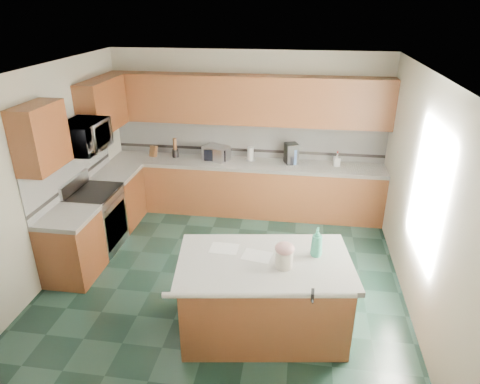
# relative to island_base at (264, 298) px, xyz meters

# --- Properties ---
(floor) EXTENTS (4.60, 4.60, 0.00)m
(floor) POSITION_rel_island_base_xyz_m (-0.60, 0.90, -0.43)
(floor) COLOR black
(floor) RESTS_ON ground
(ceiling) EXTENTS (4.60, 4.60, 0.00)m
(ceiling) POSITION_rel_island_base_xyz_m (-0.60, 0.90, 2.27)
(ceiling) COLOR white
(ceiling) RESTS_ON ground
(wall_back) EXTENTS (4.60, 0.04, 2.70)m
(wall_back) POSITION_rel_island_base_xyz_m (-0.60, 3.22, 0.92)
(wall_back) COLOR beige
(wall_back) RESTS_ON ground
(wall_front) EXTENTS (4.60, 0.04, 2.70)m
(wall_front) POSITION_rel_island_base_xyz_m (-0.60, -1.42, 0.92)
(wall_front) COLOR beige
(wall_front) RESTS_ON ground
(wall_left) EXTENTS (0.04, 4.60, 2.70)m
(wall_left) POSITION_rel_island_base_xyz_m (-2.92, 0.90, 0.92)
(wall_left) COLOR beige
(wall_left) RESTS_ON ground
(wall_right) EXTENTS (0.04, 4.60, 2.70)m
(wall_right) POSITION_rel_island_base_xyz_m (1.72, 0.90, 0.92)
(wall_right) COLOR beige
(wall_right) RESTS_ON ground
(back_base_cab) EXTENTS (4.60, 0.60, 0.86)m
(back_base_cab) POSITION_rel_island_base_xyz_m (-0.60, 2.90, 0.00)
(back_base_cab) COLOR #461E0C
(back_base_cab) RESTS_ON ground
(back_countertop) EXTENTS (4.60, 0.64, 0.06)m
(back_countertop) POSITION_rel_island_base_xyz_m (-0.60, 2.90, 0.46)
(back_countertop) COLOR silver
(back_countertop) RESTS_ON back_base_cab
(back_upper_cab) EXTENTS (4.60, 0.33, 0.78)m
(back_upper_cab) POSITION_rel_island_base_xyz_m (-0.60, 3.03, 1.51)
(back_upper_cab) COLOR #461E0C
(back_upper_cab) RESTS_ON wall_back
(back_backsplash) EXTENTS (4.60, 0.02, 0.63)m
(back_backsplash) POSITION_rel_island_base_xyz_m (-0.60, 3.19, 0.81)
(back_backsplash) COLOR silver
(back_backsplash) RESTS_ON back_countertop
(back_accent_band) EXTENTS (4.60, 0.01, 0.05)m
(back_accent_band) POSITION_rel_island_base_xyz_m (-0.60, 3.18, 0.61)
(back_accent_band) COLOR black
(back_accent_band) RESTS_ON back_countertop
(left_base_cab_rear) EXTENTS (0.60, 0.82, 0.86)m
(left_base_cab_rear) POSITION_rel_island_base_xyz_m (-2.60, 2.19, 0.00)
(left_base_cab_rear) COLOR #461E0C
(left_base_cab_rear) RESTS_ON ground
(left_counter_rear) EXTENTS (0.64, 0.82, 0.06)m
(left_counter_rear) POSITION_rel_island_base_xyz_m (-2.60, 2.19, 0.46)
(left_counter_rear) COLOR silver
(left_counter_rear) RESTS_ON left_base_cab_rear
(left_base_cab_front) EXTENTS (0.60, 0.72, 0.86)m
(left_base_cab_front) POSITION_rel_island_base_xyz_m (-2.60, 0.66, 0.00)
(left_base_cab_front) COLOR #461E0C
(left_base_cab_front) RESTS_ON ground
(left_counter_front) EXTENTS (0.64, 0.72, 0.06)m
(left_counter_front) POSITION_rel_island_base_xyz_m (-2.60, 0.66, 0.46)
(left_counter_front) COLOR silver
(left_counter_front) RESTS_ON left_base_cab_front
(left_backsplash) EXTENTS (0.02, 2.30, 0.63)m
(left_backsplash) POSITION_rel_island_base_xyz_m (-2.88, 1.45, 0.81)
(left_backsplash) COLOR silver
(left_backsplash) RESTS_ON wall_left
(left_accent_band) EXTENTS (0.01, 2.30, 0.05)m
(left_accent_band) POSITION_rel_island_base_xyz_m (-2.88, 1.45, 0.61)
(left_accent_band) COLOR black
(left_accent_band) RESTS_ON wall_left
(left_upper_cab_rear) EXTENTS (0.33, 1.09, 0.78)m
(left_upper_cab_rear) POSITION_rel_island_base_xyz_m (-2.73, 2.32, 1.51)
(left_upper_cab_rear) COLOR #461E0C
(left_upper_cab_rear) RESTS_ON wall_left
(left_upper_cab_front) EXTENTS (0.33, 0.72, 0.78)m
(left_upper_cab_front) POSITION_rel_island_base_xyz_m (-2.73, 0.66, 1.51)
(left_upper_cab_front) COLOR #461E0C
(left_upper_cab_front) RESTS_ON wall_left
(range_body) EXTENTS (0.60, 0.76, 0.88)m
(range_body) POSITION_rel_island_base_xyz_m (-2.60, 1.40, 0.01)
(range_body) COLOR #B7B7BC
(range_body) RESTS_ON ground
(range_oven_door) EXTENTS (0.02, 0.68, 0.55)m
(range_oven_door) POSITION_rel_island_base_xyz_m (-2.31, 1.40, -0.03)
(range_oven_door) COLOR black
(range_oven_door) RESTS_ON range_body
(range_cooktop) EXTENTS (0.62, 0.78, 0.04)m
(range_cooktop) POSITION_rel_island_base_xyz_m (-2.60, 1.40, 0.47)
(range_cooktop) COLOR black
(range_cooktop) RESTS_ON range_body
(range_handle) EXTENTS (0.02, 0.66, 0.02)m
(range_handle) POSITION_rel_island_base_xyz_m (-2.28, 1.40, 0.35)
(range_handle) COLOR #B7B7BC
(range_handle) RESTS_ON range_body
(range_backguard) EXTENTS (0.06, 0.76, 0.18)m
(range_backguard) POSITION_rel_island_base_xyz_m (-2.86, 1.40, 0.59)
(range_backguard) COLOR #B7B7BC
(range_backguard) RESTS_ON range_body
(microwave) EXTENTS (0.50, 0.73, 0.41)m
(microwave) POSITION_rel_island_base_xyz_m (-2.60, 1.40, 1.30)
(microwave) COLOR #B7B7BC
(microwave) RESTS_ON wall_left
(island_base) EXTENTS (1.85, 1.23, 0.86)m
(island_base) POSITION_rel_island_base_xyz_m (0.00, 0.00, 0.00)
(island_base) COLOR #461E0C
(island_base) RESTS_ON ground
(island_top) EXTENTS (1.96, 1.34, 0.06)m
(island_top) POSITION_rel_island_base_xyz_m (0.00, 0.00, 0.46)
(island_top) COLOR silver
(island_top) RESTS_ON island_base
(island_bullnose) EXTENTS (1.82, 0.33, 0.06)m
(island_bullnose) POSITION_rel_island_base_xyz_m (0.00, -0.54, 0.46)
(island_bullnose) COLOR silver
(island_bullnose) RESTS_ON island_base
(treat_jar) EXTENTS (0.22, 0.22, 0.19)m
(treat_jar) POSITION_rel_island_base_xyz_m (0.20, -0.09, 0.58)
(treat_jar) COLOR white
(treat_jar) RESTS_ON island_top
(treat_jar_lid) EXTENTS (0.20, 0.20, 0.12)m
(treat_jar_lid) POSITION_rel_island_base_xyz_m (0.20, -0.09, 0.71)
(treat_jar_lid) COLOR #DC9CA2
(treat_jar_lid) RESTS_ON treat_jar
(treat_jar_knob) EXTENTS (0.06, 0.02, 0.02)m
(treat_jar_knob) POSITION_rel_island_base_xyz_m (0.20, -0.09, 0.75)
(treat_jar_knob) COLOR tan
(treat_jar_knob) RESTS_ON treat_jar_lid
(treat_jar_knob_end_l) EXTENTS (0.03, 0.03, 0.03)m
(treat_jar_knob_end_l) POSITION_rel_island_base_xyz_m (0.17, -0.09, 0.75)
(treat_jar_knob_end_l) COLOR tan
(treat_jar_knob_end_l) RESTS_ON treat_jar_lid
(treat_jar_knob_end_r) EXTENTS (0.03, 0.03, 0.03)m
(treat_jar_knob_end_r) POSITION_rel_island_base_xyz_m (0.24, -0.09, 0.75)
(treat_jar_knob_end_r) COLOR tan
(treat_jar_knob_end_r) RESTS_ON treat_jar_lid
(soap_bottle_island) EXTENTS (0.15, 0.16, 0.33)m
(soap_bottle_island) POSITION_rel_island_base_xyz_m (0.53, 0.17, 0.66)
(soap_bottle_island) COLOR #308D71
(soap_bottle_island) RESTS_ON island_top
(paper_sheet_a) EXTENTS (0.34, 0.28, 0.00)m
(paper_sheet_a) POSITION_rel_island_base_xyz_m (-0.09, 0.08, 0.49)
(paper_sheet_a) COLOR white
(paper_sheet_a) RESTS_ON island_top
(paper_sheet_b) EXTENTS (0.31, 0.24, 0.00)m
(paper_sheet_b) POSITION_rel_island_base_xyz_m (-0.46, 0.17, 0.49)
(paper_sheet_b) COLOR white
(paper_sheet_b) RESTS_ON island_top
(clamp_body) EXTENTS (0.03, 0.10, 0.09)m
(clamp_body) POSITION_rel_island_base_xyz_m (0.49, -0.52, 0.50)
(clamp_body) COLOR black
(clamp_body) RESTS_ON island_top
(clamp_handle) EXTENTS (0.02, 0.07, 0.02)m
(clamp_handle) POSITION_rel_island_base_xyz_m (0.49, -0.58, 0.48)
(clamp_handle) COLOR black
(clamp_handle) RESTS_ON island_top
(knife_block) EXTENTS (0.14, 0.16, 0.21)m
(knife_block) POSITION_rel_island_base_xyz_m (-2.21, 2.95, 0.59)
(knife_block) COLOR #472814
(knife_block) RESTS_ON back_countertop
(utensil_crock) EXTENTS (0.11, 0.11, 0.14)m
(utensil_crock) POSITION_rel_island_base_xyz_m (-1.83, 2.98, 0.56)
(utensil_crock) COLOR black
(utensil_crock) RESTS_ON back_countertop
(utensil_bundle) EXTENTS (0.06, 0.06, 0.20)m
(utensil_bundle) POSITION_rel_island_base_xyz_m (-1.83, 2.98, 0.73)
(utensil_bundle) COLOR #472814
(utensil_bundle) RESTS_ON utensil_crock
(toaster_oven) EXTENTS (0.49, 0.42, 0.24)m
(toaster_oven) POSITION_rel_island_base_xyz_m (-1.10, 2.95, 0.61)
(toaster_oven) COLOR #B7B7BC
(toaster_oven) RESTS_ON back_countertop
(toaster_oven_door) EXTENTS (0.37, 0.01, 0.20)m
(toaster_oven_door) POSITION_rel_island_base_xyz_m (-1.10, 2.82, 0.61)
(toaster_oven_door) COLOR black
(toaster_oven_door) RESTS_ON toaster_oven
(paper_towel) EXTENTS (0.11, 0.11, 0.24)m
(paper_towel) POSITION_rel_island_base_xyz_m (-0.52, 3.00, 0.61)
(paper_towel) COLOR white
(paper_towel) RESTS_ON back_countertop
(paper_towel_base) EXTENTS (0.16, 0.16, 0.01)m
(paper_towel_base) POSITION_rel_island_base_xyz_m (-0.52, 3.00, 0.50)
(paper_towel_base) COLOR #B7B7BC
(paper_towel_base) RESTS_ON back_countertop
(water_jug) EXTENTS (0.16, 0.16, 0.26)m
(water_jug) POSITION_rel_island_base_xyz_m (0.21, 2.96, 0.62)
(water_jug) COLOR #5C88D5
(water_jug) RESTS_ON back_countertop
(water_jug_neck) EXTENTS (0.07, 0.07, 0.04)m
(water_jug_neck) POSITION_rel_island_base_xyz_m (0.21, 2.96, 0.77)
(water_jug_neck) COLOR #5C88D5
(water_jug_neck) RESTS_ON water_jug
(coffee_maker) EXTENTS (0.26, 0.27, 0.34)m
(coffee_maker) POSITION_rel_island_base_xyz_m (0.16, 2.98, 0.66)
(coffee_maker) COLOR black
(coffee_maker) RESTS_ON back_countertop
(coffee_carafe) EXTENTS (0.14, 0.14, 0.14)m
(coffee_carafe) POSITION_rel_island_base_xyz_m (0.16, 2.93, 0.56)
(coffee_carafe) COLOR black
(coffee_carafe) RESTS_ON back_countertop
(soap_bottle_back) EXTENTS (0.11, 0.11, 0.22)m
(soap_bottle_back) POSITION_rel_island_base_xyz_m (0.90, 2.95, 0.60)
(soap_bottle_back) COLOR white
(soap_bottle_back) RESTS_ON back_countertop
(soap_back_cap) EXTENTS (0.02, 0.02, 0.03)m
(soap_back_cap) POSITION_rel_island_base_xyz_m (0.90, 2.95, 0.73)
(soap_back_cap) COLOR red
(soap_back_cap) RESTS_ON soap_bottle_back
(window_light_proxy) EXTENTS (0.02, 1.40, 1.10)m
(window_light_proxy) POSITION_rel_island_base_xyz_m (1.69, 0.70, 1.07)
(window_light_proxy) COLOR white
(window_light_proxy) RESTS_ON wall_right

